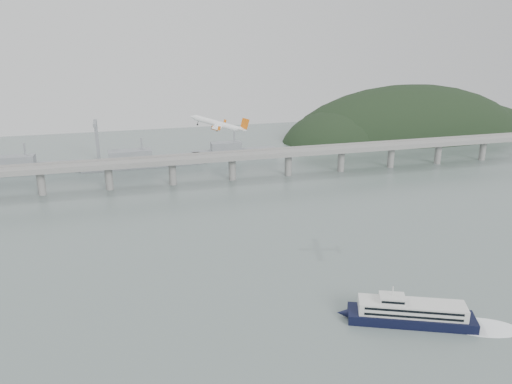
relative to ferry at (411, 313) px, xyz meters
name	(u,v)px	position (x,y,z in m)	size (l,w,h in m)	color
ground	(288,299)	(-44.85, 32.65, -4.51)	(900.00, 900.00, 0.00)	slate
bridge	(207,161)	(-46.00, 232.65, 13.13)	(800.00, 22.00, 23.90)	gray
headland	(417,149)	(240.33, 364.40, -23.86)	(365.00, 155.00, 156.00)	black
distant_fleet	(20,168)	(-200.21, 297.73, 1.71)	(453.00, 60.90, 40.00)	slate
ferry	(411,313)	(0.00, 0.00, 0.00)	(83.13, 42.79, 16.65)	black
airliner	(219,124)	(-60.11, 110.39, 65.79)	(33.02, 30.66, 11.31)	white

